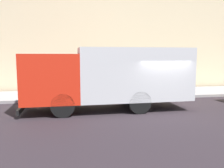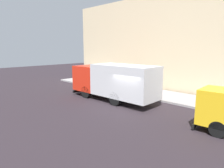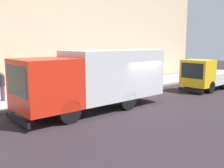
# 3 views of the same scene
# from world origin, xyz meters

# --- Properties ---
(ground) EXTENTS (80.00, 80.00, 0.00)m
(ground) POSITION_xyz_m (0.00, 0.00, 0.00)
(ground) COLOR #282025
(sidewalk) EXTENTS (3.84, 30.00, 0.17)m
(sidewalk) POSITION_xyz_m (4.92, 0.00, 0.09)
(sidewalk) COLOR gray
(sidewalk) RESTS_ON ground
(building_facade) EXTENTS (0.50, 30.00, 9.96)m
(building_facade) POSITION_xyz_m (7.34, 0.00, 4.98)
(building_facade) COLOR beige
(building_facade) RESTS_ON ground
(large_utility_truck) EXTENTS (2.66, 8.34, 3.12)m
(large_utility_truck) POSITION_xyz_m (0.63, 2.49, 1.75)
(large_utility_truck) COLOR red
(large_utility_truck) RESTS_ON ground
(small_flatbed_truck) EXTENTS (2.23, 5.36, 2.32)m
(small_flatbed_truck) POSITION_xyz_m (0.01, -7.27, 1.07)
(small_flatbed_truck) COLOR yellow
(small_flatbed_truck) RESTS_ON ground
(pedestrian_walking) EXTENTS (0.37, 0.37, 1.70)m
(pedestrian_walking) POSITION_xyz_m (5.26, 5.81, 1.08)
(pedestrian_walking) COLOR #4E3B5A
(pedestrian_walking) RESTS_ON sidewalk
(street_sign_post) EXTENTS (0.44, 0.08, 2.60)m
(street_sign_post) POSITION_xyz_m (3.40, 3.15, 1.71)
(street_sign_post) COLOR #4C5156
(street_sign_post) RESTS_ON sidewalk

